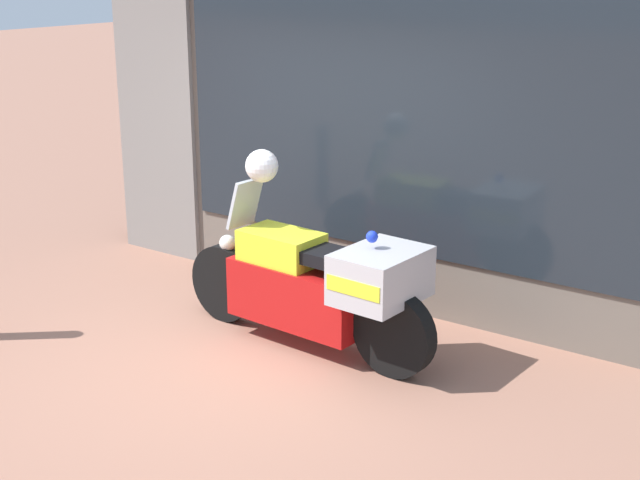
# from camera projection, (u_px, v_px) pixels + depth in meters

# --- Properties ---
(ground_plane) EXTENTS (60.00, 60.00, 0.00)m
(ground_plane) POSITION_uv_depth(u_px,v_px,m) (216.00, 365.00, 6.83)
(ground_plane) COLOR #9E6B56
(shop_building) EXTENTS (5.65, 0.55, 3.32)m
(shop_building) POSITION_uv_depth(u_px,v_px,m) (320.00, 109.00, 8.12)
(shop_building) COLOR #6B6056
(shop_building) RESTS_ON ground
(window_display) EXTENTS (4.18, 0.30, 1.99)m
(window_display) POSITION_uv_depth(u_px,v_px,m) (400.00, 249.00, 8.03)
(window_display) COLOR slate
(window_display) RESTS_ON ground
(paramedic_motorcycle) EXTENTS (2.41, 0.73, 1.29)m
(paramedic_motorcycle) POSITION_uv_depth(u_px,v_px,m) (319.00, 285.00, 6.93)
(paramedic_motorcycle) COLOR black
(paramedic_motorcycle) RESTS_ON ground
(white_helmet) EXTENTS (0.26, 0.26, 0.26)m
(white_helmet) POSITION_uv_depth(u_px,v_px,m) (262.00, 166.00, 7.02)
(white_helmet) COLOR white
(white_helmet) RESTS_ON paramedic_motorcycle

